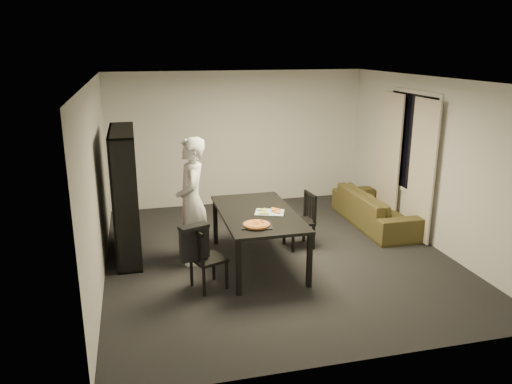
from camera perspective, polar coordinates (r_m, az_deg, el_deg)
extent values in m
cube|color=black|center=(7.63, 2.35, -7.17)|extent=(5.00, 5.50, 0.01)
cube|color=white|center=(7.01, 2.60, 12.72)|extent=(5.00, 5.50, 0.01)
cube|color=silver|center=(9.82, -2.07, 6.12)|extent=(5.00, 0.01, 2.60)
cube|color=silver|center=(4.76, 11.86, -5.51)|extent=(5.00, 0.01, 2.60)
cube|color=silver|center=(6.95, -17.74, 1.04)|extent=(0.01, 5.50, 2.60)
cube|color=silver|center=(8.25, 19.40, 3.23)|extent=(0.01, 5.50, 2.60)
cube|color=black|center=(8.70, 17.31, 5.41)|extent=(0.02, 1.40, 1.60)
cube|color=white|center=(8.70, 17.28, 5.41)|extent=(0.03, 1.52, 1.72)
cube|color=beige|center=(8.30, 18.43, 2.32)|extent=(0.03, 0.70, 2.25)
cube|color=beige|center=(9.17, 15.02, 3.88)|extent=(0.03, 0.70, 2.25)
cube|color=black|center=(7.60, -14.68, -0.17)|extent=(0.35, 1.50, 1.90)
cube|color=black|center=(7.07, 0.20, -2.47)|extent=(1.04, 1.88, 0.04)
cube|color=black|center=(6.32, -2.00, -8.69)|extent=(0.06, 0.06, 0.74)
cube|color=black|center=(6.55, 6.12, -7.81)|extent=(0.06, 0.06, 0.74)
cube|color=black|center=(7.93, -4.67, -3.39)|extent=(0.06, 0.06, 0.74)
cube|color=black|center=(8.12, 1.88, -2.86)|extent=(0.06, 0.06, 0.74)
cube|color=black|center=(6.52, -5.45, -7.64)|extent=(0.50, 0.50, 0.04)
cube|color=black|center=(6.35, -6.90, -6.11)|extent=(0.17, 0.38, 0.42)
cube|color=black|center=(6.28, -6.95, -4.51)|extent=(0.16, 0.36, 0.05)
cube|color=black|center=(6.55, -3.38, -9.48)|extent=(0.04, 0.04, 0.38)
cube|color=black|center=(6.81, -4.87, -8.45)|extent=(0.04, 0.04, 0.38)
cube|color=black|center=(6.40, -5.97, -10.19)|extent=(0.04, 0.04, 0.38)
cube|color=black|center=(6.67, -7.38, -9.10)|extent=(0.04, 0.04, 0.38)
cube|color=black|center=(7.80, 4.93, -3.42)|extent=(0.44, 0.44, 0.04)
cube|color=black|center=(7.80, 6.19, -1.64)|extent=(0.08, 0.40, 0.43)
cube|color=black|center=(7.74, 6.23, -0.25)|extent=(0.07, 0.38, 0.05)
cube|color=black|center=(7.95, 3.24, -4.64)|extent=(0.04, 0.04, 0.39)
cube|color=black|center=(7.66, 4.26, -5.50)|extent=(0.04, 0.04, 0.39)
cube|color=black|center=(8.09, 5.49, -4.32)|extent=(0.04, 0.04, 0.39)
cube|color=black|center=(7.80, 6.58, -5.16)|extent=(0.04, 0.04, 0.39)
cube|color=black|center=(6.34, -7.05, -5.95)|extent=(0.39, 0.21, 0.42)
cube|color=black|center=(6.25, -7.12, -3.98)|extent=(0.40, 0.28, 0.05)
imported|color=silver|center=(7.14, -7.36, -1.07)|extent=(0.51, 0.71, 1.84)
cube|color=black|center=(6.54, 0.08, -3.81)|extent=(0.46, 0.40, 0.01)
cylinder|color=#A76230|center=(6.51, 0.06, -3.75)|extent=(0.35, 0.35, 0.02)
cylinder|color=gold|center=(6.50, 0.06, -3.63)|extent=(0.31, 0.31, 0.01)
cube|color=silver|center=(7.04, 1.56, -2.33)|extent=(0.48, 0.42, 0.01)
imported|color=#45441B|center=(9.00, 13.51, -1.86)|extent=(0.80, 2.05, 0.60)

